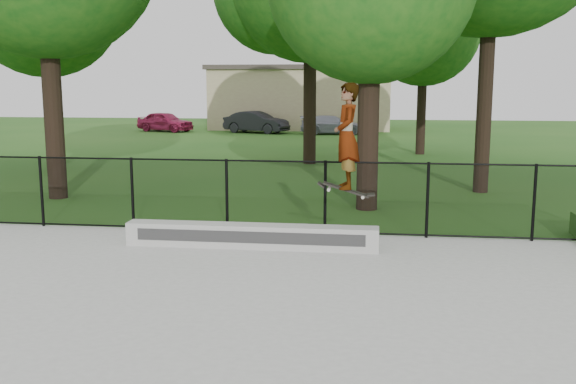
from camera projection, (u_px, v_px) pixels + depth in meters
The scene contains 9 objects.
ground at pixel (113, 352), 7.38m from camera, with size 100.00×100.00×0.00m, color #1E5117.
concrete_slab at pixel (113, 349), 7.37m from camera, with size 14.00×12.00×0.06m, color #A1A19C.
grind_ledge at pixel (251, 236), 11.83m from camera, with size 4.68×0.40×0.43m, color #AFAEAA.
car_a at pixel (165, 122), 41.67m from camera, with size 1.53×3.77×1.29m, color #981B43.
car_b at pixel (256, 122), 40.44m from camera, with size 1.44×3.74×1.36m, color black.
car_c at pixel (332, 125), 39.37m from camera, with size 1.61×3.64×1.15m, color #9292A5.
skater_airborne at pixel (347, 138), 11.19m from camera, with size 0.81×0.74×2.05m.
chainlink_fence at pixel (227, 196), 13.01m from camera, with size 16.06×0.06×1.50m.
distant_building at pixel (302, 97), 44.43m from camera, with size 12.40×6.40×4.30m.
Camera 1 is at (2.91, -6.65, 3.04)m, focal length 40.00 mm.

